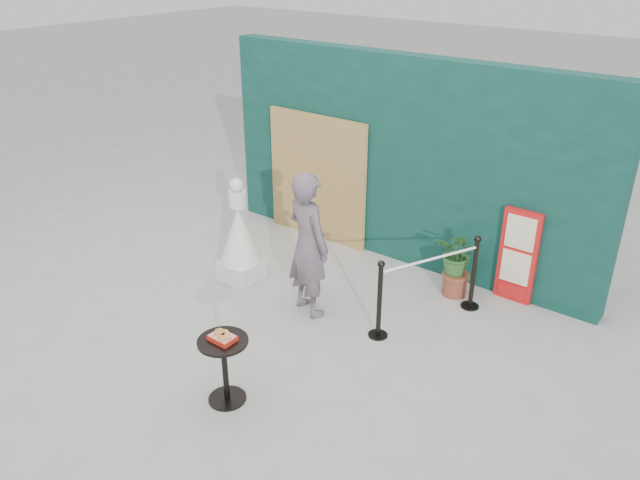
{
  "coord_description": "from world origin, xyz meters",
  "views": [
    {
      "loc": [
        4.25,
        -4.32,
        4.38
      ],
      "look_at": [
        0.0,
        1.2,
        1.0
      ],
      "focal_mm": 35.0,
      "sensor_mm": 36.0,
      "label": 1
    }
  ],
  "objects": [
    {
      "name": "ground",
      "position": [
        0.0,
        0.0,
        0.0
      ],
      "size": [
        60.0,
        60.0,
        0.0
      ],
      "primitive_type": "plane",
      "color": "#ADAAA5",
      "rests_on": "ground"
    },
    {
      "name": "back_wall",
      "position": [
        0.0,
        3.15,
        1.5
      ],
      "size": [
        6.0,
        0.3,
        3.0
      ],
      "primitive_type": "cube",
      "color": "#0B3328",
      "rests_on": "ground"
    },
    {
      "name": "bamboo_fence",
      "position": [
        -1.4,
        2.94,
        1.0
      ],
      "size": [
        1.8,
        0.08,
        2.0
      ],
      "primitive_type": "cube",
      "color": "tan",
      "rests_on": "ground"
    },
    {
      "name": "woman",
      "position": [
        -0.1,
        1.09,
        0.95
      ],
      "size": [
        0.79,
        0.63,
        1.9
      ],
      "primitive_type": "imported",
      "rotation": [
        0.0,
        0.0,
        2.86
      ],
      "color": "#665761",
      "rests_on": "ground"
    },
    {
      "name": "menu_board",
      "position": [
        1.9,
        2.95,
        0.65
      ],
      "size": [
        0.5,
        0.07,
        1.3
      ],
      "color": "red",
      "rests_on": "ground"
    },
    {
      "name": "statue",
      "position": [
        -1.39,
        1.17,
        0.62
      ],
      "size": [
        0.59,
        0.59,
        1.51
      ],
      "color": "silver",
      "rests_on": "ground"
    },
    {
      "name": "cafe_table",
      "position": [
        0.32,
        -0.81,
        0.5
      ],
      "size": [
        0.52,
        0.52,
        0.75
      ],
      "color": "black",
      "rests_on": "ground"
    },
    {
      "name": "food_basket",
      "position": [
        0.32,
        -0.81,
        0.79
      ],
      "size": [
        0.26,
        0.19,
        0.11
      ],
      "color": "#AF2412",
      "rests_on": "cafe_table"
    },
    {
      "name": "planter",
      "position": [
        1.22,
        2.61,
        0.54
      ],
      "size": [
        0.54,
        0.47,
        0.93
      ],
      "color": "brown",
      "rests_on": "ground"
    },
    {
      "name": "stanchion_barrier",
      "position": [
        1.24,
        1.79,
        0.49
      ],
      "size": [
        0.84,
        1.54,
        1.03
      ],
      "color": "black",
      "rests_on": "ground"
    }
  ]
}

